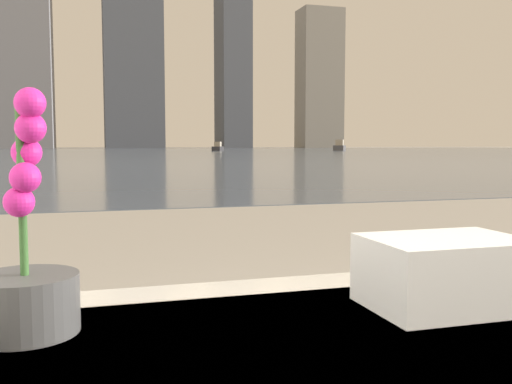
# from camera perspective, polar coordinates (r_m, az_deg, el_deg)

# --- Properties ---
(potted_orchid) EXTENTS (0.15, 0.15, 0.36)m
(potted_orchid) POSITION_cam_1_polar(r_m,az_deg,el_deg) (0.91, -22.03, -7.97)
(potted_orchid) COLOR #4C4C4C
(potted_orchid) RESTS_ON bathtub
(towel_stack) EXTENTS (0.27, 0.19, 0.12)m
(towel_stack) POSITION_cam_1_polar(r_m,az_deg,el_deg) (1.04, 18.43, -7.64)
(towel_stack) COLOR white
(towel_stack) RESTS_ON bathtub
(harbor_water) EXTENTS (180.00, 110.00, 0.01)m
(harbor_water) POSITION_cam_1_polar(r_m,az_deg,el_deg) (62.08, -16.04, 3.88)
(harbor_water) COLOR slate
(harbor_water) RESTS_ON ground_plane
(harbor_boat_1) EXTENTS (2.93, 3.79, 1.37)m
(harbor_boat_1) POSITION_cam_1_polar(r_m,az_deg,el_deg) (72.56, 8.36, 4.51)
(harbor_boat_1) COLOR #4C4C51
(harbor_boat_1) RESTS_ON harbor_water
(harbor_boat_2) EXTENTS (2.07, 3.08, 1.09)m
(harbor_boat_2) POSITION_cam_1_polar(r_m,az_deg,el_deg) (69.96, -3.84, 4.46)
(harbor_boat_2) COLOR #2D2D33
(harbor_boat_2) RESTS_ON harbor_water
(skyline_tower_4) EXTENTS (6.09, 9.30, 38.90)m
(skyline_tower_4) POSITION_cam_1_polar(r_m,az_deg,el_deg) (123.26, -2.33, 13.51)
(skyline_tower_4) COLOR #4C515B
(skyline_tower_4) RESTS_ON ground_plane
(skyline_tower_5) EXTENTS (9.10, 6.82, 30.18)m
(skyline_tower_5) POSITION_cam_1_polar(r_m,az_deg,el_deg) (128.92, 6.35, 11.14)
(skyline_tower_5) COLOR gray
(skyline_tower_5) RESTS_ON ground_plane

